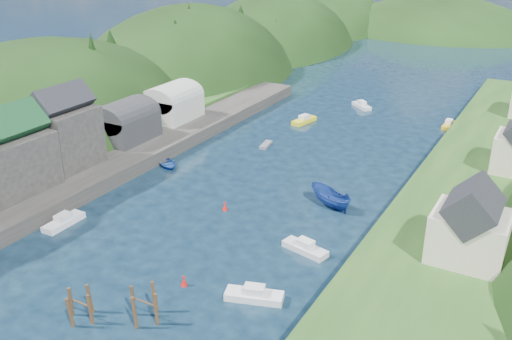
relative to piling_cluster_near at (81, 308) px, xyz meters
The scene contains 13 objects.
ground 51.33m from the piling_cluster_near, 88.45° to the left, with size 600.00×600.00×0.00m, color black.
hillside_left 88.37m from the piling_cluster_near, 119.75° to the left, with size 44.00×245.56×52.00m.
far_hills 175.74m from the piling_cluster_near, 89.15° to the left, with size 103.00×68.00×44.00m.
hill_trees 66.10m from the piling_cluster_near, 87.51° to the left, with size 91.17×151.32×12.35m.
quay_left 31.06m from the piling_cluster_near, 136.71° to the left, with size 12.00×110.00×2.00m, color #2D2B28.
terrace_left_grass 36.48m from the piling_cluster_near, 144.27° to the left, with size 12.00×110.00×2.50m, color #234719.
boat_sheds 47.39m from the piling_cluster_near, 121.41° to the left, with size 7.00×21.00×7.50m.
terrace_right 49.01m from the piling_cluster_near, 57.42° to the left, with size 16.00×120.00×2.40m, color #234719.
piling_cluster_near is the anchor object (origin of this frame).
piling_cluster_far 5.70m from the piling_cluster_near, 29.30° to the left, with size 3.17×2.96×3.76m.
channel_buoy_near 10.05m from the piling_cluster_near, 61.07° to the left, with size 0.70×0.70×1.10m.
channel_buoy_far 24.53m from the piling_cluster_near, 90.81° to the left, with size 0.70×0.70×1.10m.
moored_boats 21.97m from the piling_cluster_near, 87.11° to the left, with size 35.70×89.78×2.49m.
Camera 1 is at (32.73, -30.04, 32.37)m, focal length 40.00 mm.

